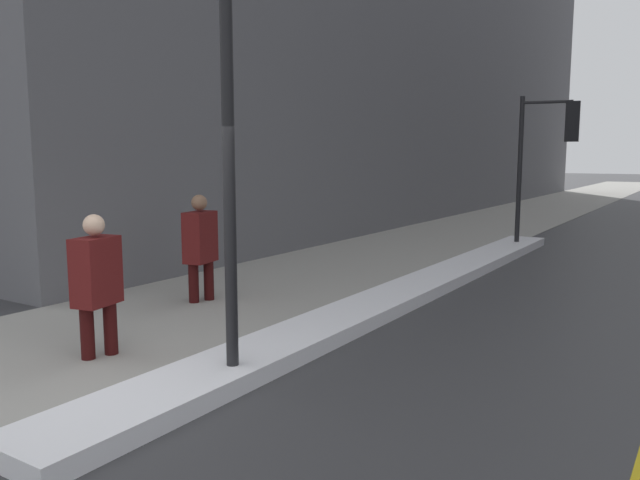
% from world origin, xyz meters
% --- Properties ---
extents(ground_plane, '(160.00, 160.00, 0.00)m').
position_xyz_m(ground_plane, '(0.00, 0.00, 0.00)').
color(ground_plane, '#38383A').
extents(sidewalk_slab, '(4.00, 80.00, 0.01)m').
position_xyz_m(sidewalk_slab, '(-2.00, 15.00, 0.01)').
color(sidewalk_slab, '#9E9B93').
rests_on(sidewalk_slab, ground).
extents(snow_bank_curb, '(0.84, 13.78, 0.18)m').
position_xyz_m(snow_bank_curb, '(0.25, 5.82, 0.09)').
color(snow_bank_curb, white).
rests_on(snow_bank_curb, ground).
extents(lamp_post, '(0.28, 0.28, 5.58)m').
position_xyz_m(lamp_post, '(0.38, 1.20, 3.29)').
color(lamp_post, black).
rests_on(lamp_post, ground).
extents(traffic_light_near, '(1.31, 0.42, 3.59)m').
position_xyz_m(traffic_light_near, '(0.96, 11.76, 2.59)').
color(traffic_light_near, black).
rests_on(traffic_light_near, ground).
extents(pedestrian_in_glasses, '(0.40, 0.57, 1.60)m').
position_xyz_m(pedestrian_in_glasses, '(-1.38, 1.00, 0.89)').
color(pedestrian_in_glasses, '#340C0C').
rests_on(pedestrian_in_glasses, ground).
extents(pedestrian_trailing, '(0.42, 0.59, 1.65)m').
position_xyz_m(pedestrian_trailing, '(-2.29, 3.58, 0.91)').
color(pedestrian_trailing, '#340C0C').
rests_on(pedestrian_trailing, ground).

